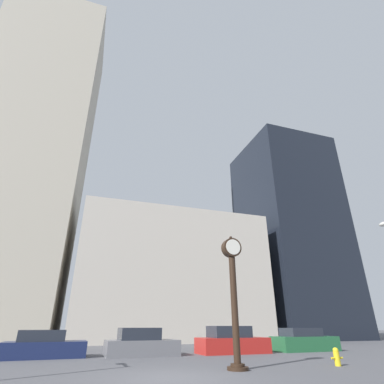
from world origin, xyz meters
name	(u,v)px	position (x,y,z in m)	size (l,w,h in m)	color
ground_plane	(171,378)	(0.00, 0.00, 0.00)	(200.00, 200.00, 0.00)	#515156
building_tall_tower	(34,152)	(-11.08, 24.00, 20.29)	(11.30, 12.00, 40.58)	#BCB29E
building_storefront_row	(168,278)	(5.70, 24.00, 6.58)	(19.95, 12.00, 13.16)	beige
building_glass_modern	(289,233)	(23.03, 24.00, 13.42)	(11.27, 12.00, 26.85)	black
street_clock	(234,291)	(2.80, 0.98, 2.79)	(0.80, 0.80, 5.11)	black
car_navy	(44,346)	(-4.65, 8.17, 0.55)	(4.12, 2.09, 1.31)	#19234C
car_grey	(141,344)	(0.28, 7.76, 0.59)	(4.01, 2.12, 1.41)	slate
car_red	(232,342)	(5.74, 7.71, 0.63)	(4.31, 2.00, 1.50)	red
car_green	(304,341)	(11.04, 7.90, 0.59)	(4.33, 1.91, 1.38)	#236038
fire_hydrant_near	(337,357)	(7.26, 0.84, 0.35)	(0.54, 0.24, 0.68)	yellow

